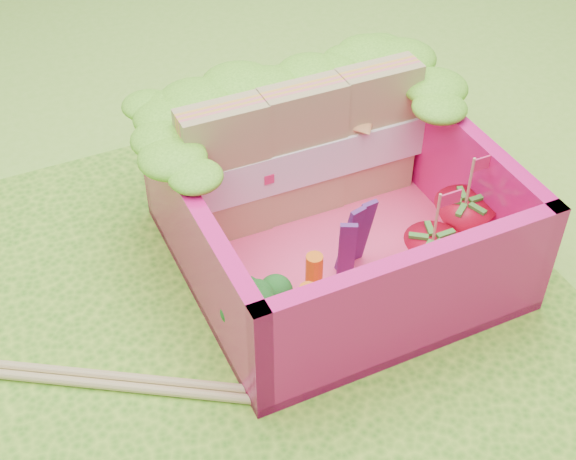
{
  "coord_description": "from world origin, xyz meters",
  "views": [
    {
      "loc": [
        -0.85,
        -2.18,
        2.53
      ],
      "look_at": [
        0.22,
        0.08,
        0.28
      ],
      "focal_mm": 50.0,
      "sensor_mm": 36.0,
      "label": 1
    }
  ],
  "objects_px": {
    "bento_box": "(335,211)",
    "sandwich_stack": "(303,152)",
    "strawberry_left": "(430,260)",
    "broccoli": "(256,304)",
    "chopsticks": "(16,371)",
    "strawberry_right": "(461,226)"
  },
  "relations": [
    {
      "from": "sandwich_stack",
      "to": "broccoli",
      "type": "distance_m",
      "value": 0.83
    },
    {
      "from": "sandwich_stack",
      "to": "strawberry_left",
      "type": "xyz_separation_m",
      "value": [
        0.27,
        -0.67,
        -0.2
      ]
    },
    {
      "from": "bento_box",
      "to": "chopsticks",
      "type": "height_order",
      "value": "bento_box"
    },
    {
      "from": "strawberry_right",
      "to": "chopsticks",
      "type": "height_order",
      "value": "strawberry_right"
    },
    {
      "from": "sandwich_stack",
      "to": "strawberry_right",
      "type": "bearing_deg",
      "value": -48.34
    },
    {
      "from": "bento_box",
      "to": "broccoli",
      "type": "bearing_deg",
      "value": -148.01
    },
    {
      "from": "broccoli",
      "to": "strawberry_left",
      "type": "xyz_separation_m",
      "value": [
        0.78,
        -0.03,
        -0.05
      ]
    },
    {
      "from": "strawberry_left",
      "to": "broccoli",
      "type": "bearing_deg",
      "value": 177.72
    },
    {
      "from": "bento_box",
      "to": "sandwich_stack",
      "type": "xyz_separation_m",
      "value": [
        0.0,
        0.32,
        0.1
      ]
    },
    {
      "from": "broccoli",
      "to": "chopsticks",
      "type": "relative_size",
      "value": 0.18
    },
    {
      "from": "sandwich_stack",
      "to": "chopsticks",
      "type": "distance_m",
      "value": 1.51
    },
    {
      "from": "broccoli",
      "to": "chopsticks",
      "type": "height_order",
      "value": "broccoli"
    },
    {
      "from": "bento_box",
      "to": "strawberry_right",
      "type": "bearing_deg",
      "value": -25.44
    },
    {
      "from": "strawberry_left",
      "to": "chopsticks",
      "type": "relative_size",
      "value": 0.26
    },
    {
      "from": "bento_box",
      "to": "chopsticks",
      "type": "distance_m",
      "value": 1.44
    },
    {
      "from": "strawberry_right",
      "to": "chopsticks",
      "type": "relative_size",
      "value": 0.27
    },
    {
      "from": "bento_box",
      "to": "broccoli",
      "type": "distance_m",
      "value": 0.6
    },
    {
      "from": "broccoli",
      "to": "chopsticks",
      "type": "bearing_deg",
      "value": 164.27
    },
    {
      "from": "chopsticks",
      "to": "bento_box",
      "type": "bearing_deg",
      "value": 2.43
    },
    {
      "from": "strawberry_right",
      "to": "broccoli",
      "type": "bearing_deg",
      "value": -175.58
    },
    {
      "from": "chopsticks",
      "to": "strawberry_left",
      "type": "bearing_deg",
      "value": -9.66
    },
    {
      "from": "broccoli",
      "to": "strawberry_left",
      "type": "relative_size",
      "value": 0.72
    }
  ]
}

